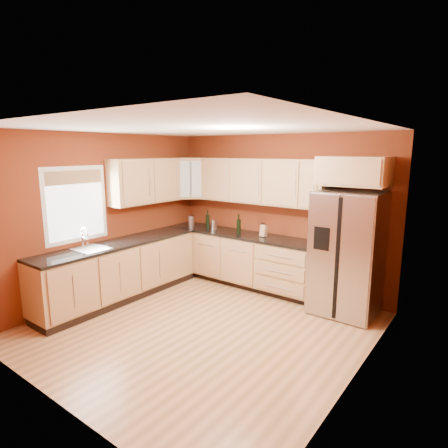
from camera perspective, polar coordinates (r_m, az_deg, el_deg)
The scene contains 23 objects.
floor at distance 5.22m, azimuth -3.35°, elevation -15.38°, with size 4.00×4.00×0.00m, color #A16C3E.
ceiling at distance 4.68m, azimuth -3.71°, elevation 14.41°, with size 4.00×4.00×0.00m, color white.
wall_back at distance 6.42m, azimuth 8.10°, elevation 1.78°, with size 4.00×0.04×2.60m, color maroon.
wall_front at distance 3.56m, azimuth -24.95°, elevation -6.75°, with size 4.00×0.04×2.60m, color maroon.
wall_left at distance 6.25m, azimuth -17.67°, elevation 1.11°, with size 0.04×4.00×2.60m, color maroon.
wall_right at distance 3.85m, azimuth 19.96°, elevation -5.07°, with size 0.04×4.00×2.60m, color maroon.
base_cabinets_back at distance 6.64m, azimuth 2.45°, elevation -5.43°, with size 2.90×0.60×0.88m, color tan.
base_cabinets_left at distance 6.21m, azimuth -15.57°, elevation -7.00°, with size 0.60×2.80×0.88m, color tan.
countertop_back at distance 6.51m, azimuth 2.44°, elevation -1.57°, with size 2.90×0.62×0.04m, color black.
countertop_left at distance 6.08m, azimuth -15.74°, elevation -2.90°, with size 0.62×2.80×0.04m, color black.
upper_cabinets_back at distance 6.34m, azimuth 5.51°, elevation 6.50°, with size 2.30×0.33×0.75m, color tan.
upper_cabinets_left at distance 6.50m, azimuth -11.88°, elevation 6.44°, with size 0.33×1.35×0.75m, color tan.
corner_upper_cabinet at distance 7.05m, azimuth -5.18°, elevation 6.97°, with size 0.62×0.33×0.75m, color tan.
over_fridge_cabinet at distance 5.53m, azimuth 19.22°, elevation 7.61°, with size 0.92×0.60×0.40m, color tan.
refrigerator at distance 5.64m, azimuth 18.24°, elevation -4.24°, with size 0.90×0.75×1.78m, color silver.
window at distance 5.92m, azimuth -21.62°, elevation 2.78°, with size 0.03×0.90×1.00m, color white.
sink_faucet at distance 5.76m, azimuth -19.76°, elevation -2.16°, with size 0.50×0.42×0.30m, color silver, non-canonical shape.
canister_left at distance 6.78m, azimuth -1.52°, elevation -0.13°, with size 0.11×0.11×0.18m, color silver.
canister_right at distance 7.10m, azimuth -5.02°, elevation 0.45°, with size 0.12×0.12×0.20m, color silver.
wine_bottle_a at distance 6.43m, azimuth 2.25°, elevation 0.01°, with size 0.08×0.08×0.34m, color black, non-canonical shape.
wine_bottle_b at distance 6.91m, azimuth -2.50°, elevation 0.78°, with size 0.08×0.08×0.34m, color black, non-canonical shape.
knife_block at distance 6.27m, azimuth 6.07°, elevation -1.02°, with size 0.10×0.09×0.19m, color tan.
soap_dispenser at distance 5.85m, azimuth 13.43°, elevation -2.07°, with size 0.07×0.07×0.21m, color white.
Camera 1 is at (3.03, -3.56, 2.33)m, focal length 30.00 mm.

